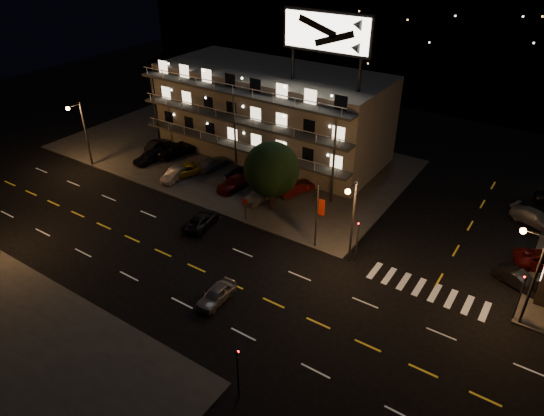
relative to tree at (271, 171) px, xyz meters
The scene contains 27 objects.
ground 12.74m from the tree, 80.16° to the right, with size 140.00×140.00×0.00m, color black.
curb_nw 15.18m from the tree, 145.42° to the left, with size 44.00×24.00×0.15m, color #343431.
motel 14.50m from the tree, 123.10° to the left, with size 28.00×13.80×18.10m.
hill_backdrop 57.60m from the tree, 93.91° to the left, with size 120.00×25.00×24.00m.
streetlight_nw 24.27m from the tree, behind, with size 0.44×1.92×8.00m.
streetlight_nc 11.22m from the tree, 19.92° to the right, with size 0.44×1.92×8.00m.
streetlight_ne 24.42m from the tree, ahead, with size 1.92×0.44×8.00m.
signal_nw 11.67m from the tree, 16.44° to the right, with size 0.20×0.27×4.60m.
signal_sw 23.14m from the tree, 61.41° to the right, with size 0.20×0.27×4.60m.
signal_ne 24.33m from the tree, ahead, with size 0.27×0.20×4.60m.
banner_north 7.94m from the tree, 25.21° to the right, with size 0.83×0.16×6.40m.
stop_sign 4.33m from the tree, 106.80° to the right, with size 0.91×0.11×2.61m.
tree is the anchor object (origin of this frame).
lot_car_0 19.01m from the tree, behind, with size 1.69×4.19×1.43m, color black.
lot_car_1 13.37m from the tree, behind, with size 1.39×3.99×1.31m, color gray.
lot_car_2 13.09m from the tree, behind, with size 2.09×4.53×1.26m, color gold.
lot_car_3 6.98m from the tree, 166.57° to the left, with size 1.89×4.65×1.35m, color #5A0F0C.
lot_car_4 4.15m from the tree, 161.81° to the left, with size 1.67×4.16×1.42m, color gray.
lot_car_5 21.24m from the tree, 168.24° to the left, with size 1.32×3.79×1.25m, color black.
lot_car_6 18.28m from the tree, 165.97° to the left, with size 2.55×5.52×1.53m, color black.
lot_car_7 12.32m from the tree, 160.69° to the left, with size 1.82×4.47×1.30m, color gray.
lot_car_8 8.29m from the tree, 149.85° to the left, with size 1.74×4.33×1.48m, color black.
lot_car_9 5.54m from the tree, 83.96° to the left, with size 1.50×4.29×1.41m, color #5A0F0C.
side_car_0 23.92m from the tree, ahead, with size 1.37×3.93×1.29m, color black.
side_car_2 26.35m from the tree, 27.49° to the left, with size 1.94×4.78×1.39m, color gray.
road_car_east 15.13m from the tree, 73.55° to the right, with size 1.57×3.89×1.33m, color gray.
road_car_west 8.45m from the tree, 121.81° to the right, with size 2.14×4.64×1.29m, color black.
Camera 1 is at (21.81, -24.03, 26.04)m, focal length 32.00 mm.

